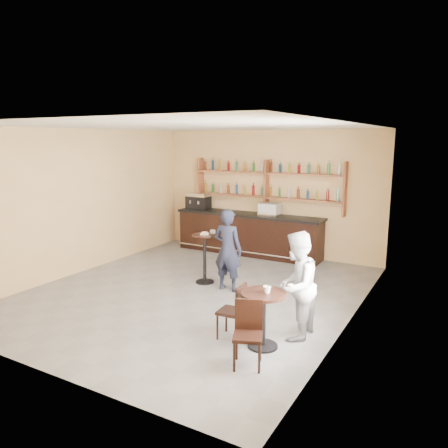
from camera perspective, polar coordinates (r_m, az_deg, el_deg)
The scene contains 23 objects.
floor at distance 8.74m, azimuth -3.76°, elevation -8.82°, with size 7.00×7.00×0.00m, color slate.
ceiling at distance 8.23m, azimuth -4.05°, elevation 12.63°, with size 7.00×7.00×0.00m, color white.
wall_back at distance 11.40m, azimuth 5.82°, elevation 4.08°, with size 7.00×7.00×0.00m, color #F0C588.
wall_front at distance 5.81m, azimuth -23.24°, elevation -3.49°, with size 7.00×7.00×0.00m, color #F0C588.
wall_left at distance 10.28m, azimuth -18.04°, elevation 2.85°, with size 7.00×7.00×0.00m, color #F0C588.
wall_right at distance 7.17m, azimuth 16.58°, elevation -0.42°, with size 7.00×7.00×0.00m, color #F0C588.
window_pane at distance 6.01m, azimuth 13.98°, elevation -1.46°, with size 2.00×2.00×0.00m, color white.
window_frame at distance 6.01m, azimuth 13.93°, elevation -1.46°, with size 0.04×1.70×2.10m, color black, non-canonical shape.
shelf_unit at distance 11.25m, azimuth 5.57°, elevation 5.08°, with size 4.00×0.26×1.40m, color brown, non-canonical shape.
liquor_bottles at distance 11.24m, azimuth 5.59°, elevation 5.94°, with size 3.68×0.10×1.00m, color #8C5919, non-canonical shape.
bar_counter at distance 11.42m, azimuth 3.21°, elevation -1.27°, with size 3.96×0.77×1.07m, color black, non-canonical shape.
espresso_machine at distance 12.04m, azimuth -3.36°, elevation 3.02°, with size 0.62×0.40×0.44m, color black, non-canonical shape.
pastry_case at distance 11.05m, azimuth 6.03°, elevation 1.91°, with size 0.51×0.41×0.31m, color silver, non-canonical shape.
pedestal_table at distance 9.12m, azimuth -2.55°, elevation -4.54°, with size 0.50×0.50×1.04m, color black, non-canonical shape.
napkin at distance 9.00m, azimuth -2.57°, elevation -1.34°, with size 0.18×0.18×0.00m, color white.
donut at distance 8.98m, azimuth -2.55°, elevation -1.19°, with size 0.14×0.14×0.05m, color #DF8951.
cup_pedestal at distance 9.00m, azimuth -1.48°, elevation -1.05°, with size 0.11×0.11×0.09m, color white.
man_main at distance 8.60m, azimuth 0.50°, elevation -3.41°, with size 0.60×0.39×1.64m, color black.
cafe_table at distance 6.43m, azimuth 5.14°, elevation -12.39°, with size 0.65×0.65×0.83m, color black, non-canonical shape.
cup_cafe at distance 6.24m, azimuth 5.64°, elevation -8.54°, with size 0.11×0.11×0.10m, color white.
chair_west at distance 6.69m, azimuth 0.95°, elevation -11.28°, with size 0.37×0.37×0.85m, color black, non-canonical shape.
chair_south at distance 5.91m, azimuth 3.13°, elevation -14.32°, with size 0.38×0.38×0.87m, color black, non-canonical shape.
patron_second at distance 6.65m, azimuth 9.41°, elevation -7.94°, with size 0.80×0.62×1.64m, color #96959A.
Camera 1 is at (4.53, -6.87, 2.96)m, focal length 35.00 mm.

